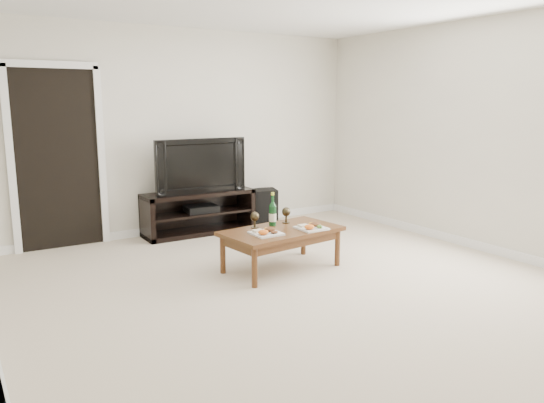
{
  "coord_description": "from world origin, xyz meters",
  "views": [
    {
      "loc": [
        -2.66,
        -3.69,
        1.69
      ],
      "look_at": [
        0.1,
        0.74,
        0.7
      ],
      "focal_mm": 35.0,
      "sensor_mm": 36.0,
      "label": 1
    }
  ],
  "objects_px": {
    "media_console": "(199,212)",
    "subwoofer": "(265,206)",
    "coffee_table": "(281,249)",
    "television": "(198,165)"
  },
  "relations": [
    {
      "from": "television",
      "to": "subwoofer",
      "type": "distance_m",
      "value": 1.25
    },
    {
      "from": "subwoofer",
      "to": "coffee_table",
      "type": "xyz_separation_m",
      "value": [
        -0.96,
        -1.93,
        -0.03
      ]
    },
    {
      "from": "media_console",
      "to": "subwoofer",
      "type": "xyz_separation_m",
      "value": [
        1.06,
        0.1,
        -0.04
      ]
    },
    {
      "from": "media_console",
      "to": "coffee_table",
      "type": "height_order",
      "value": "media_console"
    },
    {
      "from": "subwoofer",
      "to": "coffee_table",
      "type": "relative_size",
      "value": 0.4
    },
    {
      "from": "media_console",
      "to": "subwoofer",
      "type": "bearing_deg",
      "value": 5.55
    },
    {
      "from": "coffee_table",
      "to": "subwoofer",
      "type": "bearing_deg",
      "value": 63.4
    },
    {
      "from": "coffee_table",
      "to": "media_console",
      "type": "bearing_deg",
      "value": 92.96
    },
    {
      "from": "media_console",
      "to": "television",
      "type": "distance_m",
      "value": 0.62
    },
    {
      "from": "television",
      "to": "coffee_table",
      "type": "height_order",
      "value": "television"
    }
  ]
}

